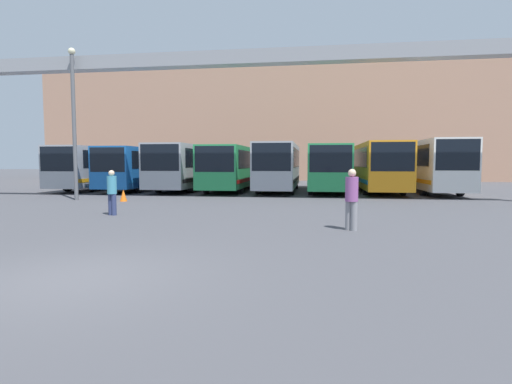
% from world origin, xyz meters
% --- Properties ---
extents(ground_plane, '(200.00, 200.00, 0.00)m').
position_xyz_m(ground_plane, '(0.00, 0.00, 0.00)').
color(ground_plane, '#47474C').
extents(building_backdrop, '(55.51, 12.00, 12.57)m').
position_xyz_m(building_backdrop, '(0.00, 43.47, 6.28)').
color(building_backdrop, tan).
rests_on(building_backdrop, ground).
extents(overhead_gantry, '(33.44, 0.80, 7.60)m').
position_xyz_m(overhead_gantry, '(0.00, 14.04, 6.46)').
color(overhead_gantry, gray).
rests_on(overhead_gantry, ground).
extents(bus_slot_0, '(2.45, 11.87, 3.08)m').
position_xyz_m(bus_slot_0, '(-11.66, 22.36, 1.78)').
color(bus_slot_0, '#999EA5').
rests_on(bus_slot_0, ground).
extents(bus_slot_1, '(2.46, 10.26, 3.01)m').
position_xyz_m(bus_slot_1, '(-8.33, 21.56, 1.74)').
color(bus_slot_1, '#1959A5').
rests_on(bus_slot_1, ground).
extents(bus_slot_2, '(2.63, 11.56, 3.18)m').
position_xyz_m(bus_slot_2, '(-5.00, 22.20, 1.83)').
color(bus_slot_2, '#999EA5').
rests_on(bus_slot_2, ground).
extents(bus_slot_3, '(2.58, 10.58, 3.06)m').
position_xyz_m(bus_slot_3, '(-1.67, 21.71, 1.76)').
color(bus_slot_3, '#268C4C').
rests_on(bus_slot_3, ground).
extents(bus_slot_4, '(2.47, 10.06, 3.21)m').
position_xyz_m(bus_slot_4, '(1.67, 21.45, 1.85)').
color(bus_slot_4, '#999EA5').
rests_on(bus_slot_4, ground).
extents(bus_slot_5, '(2.58, 10.33, 3.07)m').
position_xyz_m(bus_slot_5, '(5.00, 21.59, 1.77)').
color(bus_slot_5, '#268C4C').
rests_on(bus_slot_5, ground).
extents(bus_slot_6, '(2.56, 11.35, 3.22)m').
position_xyz_m(bus_slot_6, '(8.33, 22.10, 1.85)').
color(bus_slot_6, orange).
rests_on(bus_slot_6, ground).
extents(bus_slot_7, '(2.46, 11.58, 3.35)m').
position_xyz_m(bus_slot_7, '(11.66, 22.22, 1.93)').
color(bus_slot_7, silver).
rests_on(bus_slot_7, ground).
extents(pedestrian_mid_right, '(0.36, 0.36, 1.71)m').
position_xyz_m(pedestrian_mid_right, '(-3.49, 7.91, 0.91)').
color(pedestrian_mid_right, navy).
rests_on(pedestrian_mid_right, ground).
extents(pedestrian_mid_left, '(0.38, 0.38, 1.81)m').
position_xyz_m(pedestrian_mid_left, '(5.19, 5.76, 0.96)').
color(pedestrian_mid_left, gray).
rests_on(pedestrian_mid_left, ground).
extents(traffic_cone, '(0.37, 0.37, 0.61)m').
position_xyz_m(traffic_cone, '(-5.62, 13.04, 0.30)').
color(traffic_cone, orange).
rests_on(traffic_cone, ground).
extents(lamp_post, '(0.36, 0.36, 7.93)m').
position_xyz_m(lamp_post, '(-8.42, 13.33, 4.32)').
color(lamp_post, '#595B60').
rests_on(lamp_post, ground).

